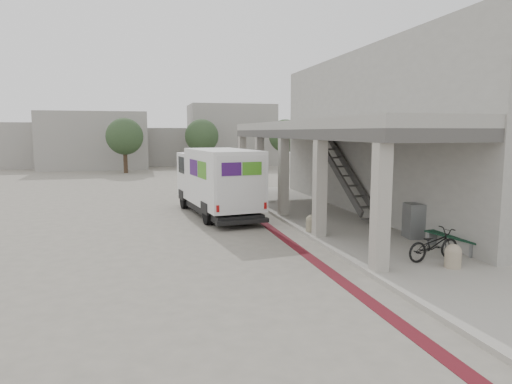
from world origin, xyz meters
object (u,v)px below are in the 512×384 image
object	(u,v)px
fedex_truck	(217,180)
utility_cabinet	(414,221)
bench	(453,240)
bicycle_black	(434,245)

from	to	relation	value
fedex_truck	utility_cabinet	xyz separation A→B (m)	(5.51, -6.25, -0.84)
bench	bicycle_black	distance (m)	1.45
bench	bicycle_black	world-z (taller)	bicycle_black
utility_cabinet	fedex_truck	bearing A→B (deg)	140.37
utility_cabinet	bench	bearing A→B (deg)	-74.41
fedex_truck	bicycle_black	size ratio (longest dim) A/B	4.16
bench	utility_cabinet	xyz separation A→B (m)	(-0.20, 1.73, 0.26)
fedex_truck	bicycle_black	distance (m)	9.90
bicycle_black	bench	bearing A→B (deg)	-65.96
bench	utility_cabinet	distance (m)	1.76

